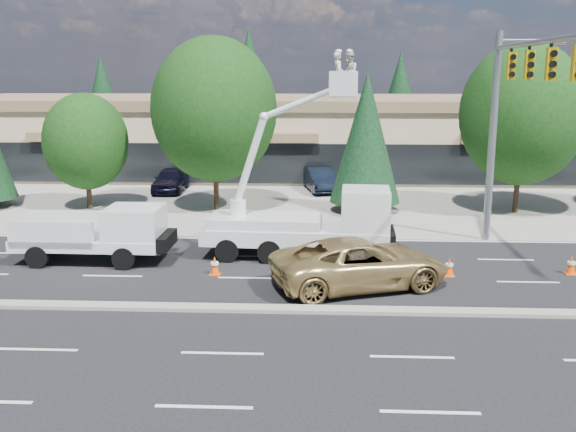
{
  "coord_description": "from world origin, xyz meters",
  "views": [
    {
      "loc": [
        2.48,
        -18.89,
        7.28
      ],
      "look_at": [
        1.46,
        2.88,
        2.4
      ],
      "focal_mm": 40.0,
      "sensor_mm": 36.0,
      "label": 1
    }
  ],
  "objects_px": {
    "bucket_truck": "(311,215)",
    "minivan": "(360,263)",
    "signal_mast": "(510,105)",
    "utility_pickup": "(101,239)"
  },
  "relations": [
    {
      "from": "bucket_truck",
      "to": "minivan",
      "type": "bearing_deg",
      "value": -61.26
    },
    {
      "from": "signal_mast",
      "to": "bucket_truck",
      "type": "height_order",
      "value": "signal_mast"
    },
    {
      "from": "bucket_truck",
      "to": "minivan",
      "type": "distance_m",
      "value": 4.1
    },
    {
      "from": "signal_mast",
      "to": "minivan",
      "type": "bearing_deg",
      "value": -142.72
    },
    {
      "from": "utility_pickup",
      "to": "minivan",
      "type": "relative_size",
      "value": 0.94
    },
    {
      "from": "bucket_truck",
      "to": "minivan",
      "type": "xyz_separation_m",
      "value": [
        1.72,
        -3.61,
        -0.89
      ]
    },
    {
      "from": "bucket_truck",
      "to": "minivan",
      "type": "height_order",
      "value": "bucket_truck"
    },
    {
      "from": "bucket_truck",
      "to": "signal_mast",
      "type": "bearing_deg",
      "value": 10.57
    },
    {
      "from": "utility_pickup",
      "to": "bucket_truck",
      "type": "distance_m",
      "value": 8.35
    },
    {
      "from": "utility_pickup",
      "to": "minivan",
      "type": "bearing_deg",
      "value": -13.7
    }
  ]
}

